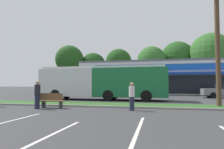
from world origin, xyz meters
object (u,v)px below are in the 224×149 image
object	(u,v)px
car_0	(111,91)
bus_stop_bench	(52,100)
pedestrian_near_bench	(132,96)
city_bus	(102,82)
pedestrian_by_pole	(37,95)
utility_pole	(215,20)

from	to	relation	value
car_0	bus_stop_bench	bearing A→B (deg)	84.72
bus_stop_bench	pedestrian_near_bench	distance (m)	5.15
city_bus	bus_stop_bench	distance (m)	7.60
city_bus	pedestrian_by_pole	size ratio (longest dim) A/B	7.29
bus_stop_bench	city_bus	bearing A→B (deg)	-100.07
city_bus	car_0	size ratio (longest dim) A/B	2.94
bus_stop_bench	car_0	world-z (taller)	car_0
utility_pole	car_0	distance (m)	14.42
utility_pole	bus_stop_bench	bearing A→B (deg)	-166.75
bus_stop_bench	pedestrian_by_pole	distance (m)	0.94
city_bus	pedestrian_near_bench	distance (m)	8.38
city_bus	pedestrian_near_bench	bearing A→B (deg)	118.77
pedestrian_by_pole	pedestrian_near_bench	bearing A→B (deg)	-135.85
car_0	pedestrian_near_bench	world-z (taller)	pedestrian_near_bench
city_bus	utility_pole	bearing A→B (deg)	152.71
car_0	pedestrian_near_bench	size ratio (longest dim) A/B	2.64
city_bus	bus_stop_bench	size ratio (longest dim) A/B	7.91
utility_pole	bus_stop_bench	size ratio (longest dim) A/B	6.74
city_bus	pedestrian_near_bench	xyz separation A→B (m)	(3.83, -7.39, -0.95)
car_0	pedestrian_by_pole	bearing A→B (deg)	81.80
car_0	pedestrian_near_bench	distance (m)	12.98
pedestrian_near_bench	pedestrian_by_pole	size ratio (longest dim) A/B	0.94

